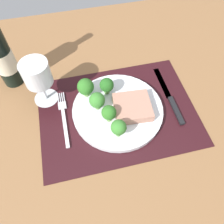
{
  "coord_description": "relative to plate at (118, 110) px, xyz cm",
  "views": [
    {
      "loc": [
        -10.02,
        -35.08,
        56.25
      ],
      "look_at": [
        -1.91,
        -0.82,
        1.9
      ],
      "focal_mm": 35.69,
      "sensor_mm": 36.0,
      "label": 1
    }
  ],
  "objects": [
    {
      "name": "knife",
      "position": [
        17.07,
        0.53,
        -0.5
      ],
      "size": [
        1.8,
        23.0,
        0.8
      ],
      "rotation": [
        0.0,
        0.0,
        -0.03
      ],
      "color": "black",
      "rests_on": "placemat"
    },
    {
      "name": "wine_glass",
      "position": [
        -20.43,
        10.13,
        9.29
      ],
      "size": [
        7.86,
        7.86,
        14.82
      ],
      "color": "silver",
      "rests_on": "ground_plane"
    },
    {
      "name": "placemat",
      "position": [
        0.0,
        0.0,
        -0.95
      ],
      "size": [
        46.34,
        34.11,
        0.3
      ],
      "primitive_type": "cube",
      "color": "black",
      "rests_on": "ground_plane"
    },
    {
      "name": "plate",
      "position": [
        0.0,
        0.0,
        0.0
      ],
      "size": [
        26.78,
        26.78,
        1.6
      ],
      "primitive_type": "cylinder",
      "color": "silver",
      "rests_on": "placemat"
    },
    {
      "name": "broccoli_near_steak",
      "position": [
        -7.97,
        7.23,
        4.4
      ],
      "size": [
        4.98,
        4.98,
        6.21
      ],
      "color": "#6B994C",
      "rests_on": "plate"
    },
    {
      "name": "broccoli_center",
      "position": [
        -1.77,
        6.59,
        4.19
      ],
      "size": [
        4.27,
        4.27,
        5.67
      ],
      "color": "#5B8942",
      "rests_on": "plate"
    },
    {
      "name": "fork",
      "position": [
        -15.93,
        1.42,
        -0.55
      ],
      "size": [
        2.4,
        19.2,
        0.5
      ],
      "rotation": [
        0.0,
        0.0,
        -0.02
      ],
      "color": "silver",
      "rests_on": "placemat"
    },
    {
      "name": "broccoli_front_edge",
      "position": [
        -3.32,
        -3.13,
        4.38
      ],
      "size": [
        4.14,
        4.14,
        5.79
      ],
      "color": "#6B994C",
      "rests_on": "plate"
    },
    {
      "name": "ground_plane",
      "position": [
        0.0,
        0.0,
        -2.6
      ],
      "size": [
        140.0,
        110.0,
        3.0
      ],
      "primitive_type": "cube",
      "color": "brown"
    },
    {
      "name": "steak",
      "position": [
        4.03,
        -1.35,
        2.11
      ],
      "size": [
        11.17,
        10.62,
        2.62
      ],
      "primitive_type": "cube",
      "rotation": [
        0.0,
        0.0,
        -0.08
      ],
      "color": "tan",
      "rests_on": "plate"
    },
    {
      "name": "wine_bottle",
      "position": [
        -30.14,
        19.99,
        9.46
      ],
      "size": [
        6.53,
        6.53,
        28.91
      ],
      "color": "black",
      "rests_on": "ground_plane"
    },
    {
      "name": "broccoli_back_left",
      "position": [
        -1.91,
        -8.32,
        4.62
      ],
      "size": [
        4.19,
        4.19,
        6.06
      ],
      "color": "#5B8942",
      "rests_on": "plate"
    },
    {
      "name": "broccoli_near_fork",
      "position": [
        -5.63,
        1.62,
        4.5
      ],
      "size": [
        4.55,
        4.55,
        6.08
      ],
      "color": "#5B8942",
      "rests_on": "plate"
    }
  ]
}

